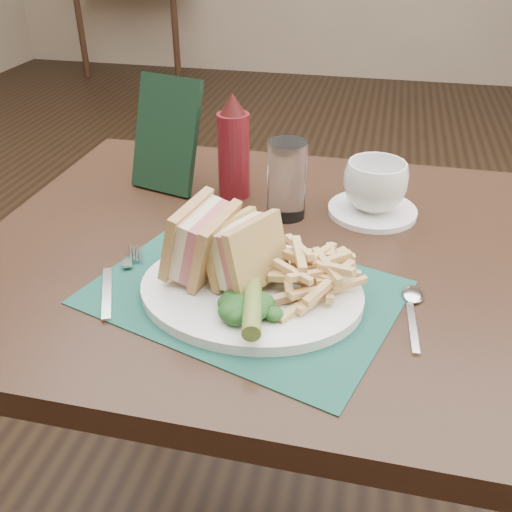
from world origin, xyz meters
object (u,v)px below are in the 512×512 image
Objects in this scene: sandwich_half_a at (187,237)px; saucer at (372,211)px; table_main at (266,413)px; plate at (251,291)px; sandwich_half_b at (234,246)px; coffee_cup at (375,186)px; table_bg_left at (143,23)px; check_presenter at (166,135)px; drinking_glass at (287,180)px; placemat at (244,292)px; ketchup_bottle at (233,146)px.

saucer is at bearing 57.37° from sandwich_half_a.
sandwich_half_a reaches higher than table_main.
sandwich_half_b is (-0.03, 0.02, 0.06)m from plate.
table_main is 0.47m from coffee_cup.
sandwich_half_b reaches higher than table_bg_left.
sandwich_half_b reaches higher than saucer.
sandwich_half_b is 0.32m from coffee_cup.
sandwich_half_b reaches higher than table_main.
plate is at bearing -39.05° from check_presenter.
sandwich_half_b is 0.74× the size of drinking_glass.
ketchup_bottle is at bearing 107.18° from placemat.
drinking_glass is 0.64× the size of check_presenter.
table_main is at bearing -64.44° from table_bg_left.
placemat is 3.74× the size of sandwich_half_a.
sandwich_half_b is 0.64× the size of saucer.
coffee_cup is at bearing -4.32° from ketchup_bottle.
sandwich_half_b is at bearing 143.76° from placemat.
placemat is (-0.00, -0.14, 0.38)m from table_main.
coffee_cup is at bearing -61.76° from table_bg_left.
plate is 2.84× the size of coffee_cup.
table_main is at bearing -22.44° from check_presenter.
placemat is 0.11m from sandwich_half_a.
table_main is 0.55m from check_presenter.
sandwich_half_b is 0.91× the size of coffee_cup.
sandwich_half_b is (0.07, -0.00, -0.00)m from sandwich_half_a.
check_presenter is (-0.20, 0.29, 0.03)m from sandwich_half_b.
table_main is 8.53× the size of coffee_cup.
check_presenter is at bearing -66.26° from table_bg_left.
check_presenter reaches higher than table_bg_left.
placemat is 4.13× the size of sandwich_half_b.
coffee_cup is 0.57× the size of ketchup_bottle.
table_main is 6.92× the size of drinking_glass.
ketchup_bottle is 0.91× the size of check_presenter.
sandwich_half_a is at bearing -132.26° from saucer.
ketchup_bottle reaches higher than sandwich_half_a.
sandwich_half_b reaches higher than placemat.
placemat is 0.39m from check_presenter.
check_presenter is at bearing 175.46° from coffee_cup.
sandwich_half_a is at bearing 169.38° from plate.
sandwich_half_b is at bearing -123.17° from coffee_cup.
plate is 0.32m from saucer.
table_main is at bearing 64.53° from sandwich_half_a.
plate reaches higher than table_bg_left.
table_bg_left is at bearing 123.46° from sandwich_half_a.
check_presenter is (-0.14, 0.29, 0.03)m from sandwich_half_a.
saucer reaches higher than table_main.
drinking_glass is at bearing 84.69° from table_main.
table_bg_left is 4.23m from saucer.
sandwich_half_a reaches higher than saucer.
table_main is 0.50m from ketchup_bottle.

